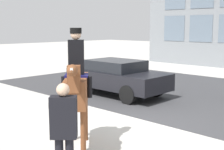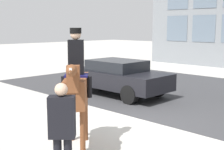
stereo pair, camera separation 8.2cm
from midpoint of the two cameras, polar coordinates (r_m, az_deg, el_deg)
ground_plane at (r=8.42m, az=4.32°, el=-9.17°), size 80.00×80.00×0.00m
road_surface at (r=12.34m, az=18.58°, el=-3.79°), size 18.69×8.50×0.01m
mounted_horse_lead at (r=6.54m, az=-6.89°, el=-2.22°), size 1.49×1.45×2.57m
pedestrian_bystander at (r=4.90m, az=-9.34°, el=-9.78°), size 0.86×0.62×1.76m
street_car_near_lane at (r=11.93m, az=0.71°, el=-0.25°), size 4.02×1.82×1.34m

